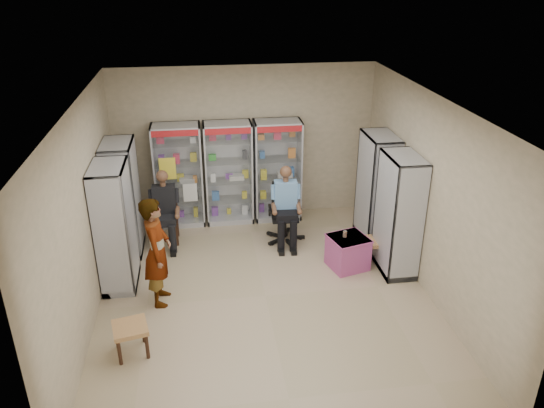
{
  "coord_description": "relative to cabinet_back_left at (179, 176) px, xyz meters",
  "views": [
    {
      "loc": [
        -0.86,
        -6.81,
        4.7
      ],
      "look_at": [
        0.2,
        0.7,
        1.23
      ],
      "focal_mm": 35.0,
      "sensor_mm": 36.0,
      "label": 1
    }
  ],
  "objects": [
    {
      "name": "seated_customer",
      "position": [
        -0.25,
        -0.78,
        -0.33
      ],
      "size": [
        0.44,
        0.6,
        1.34
      ],
      "primitive_type": null,
      "color": "black",
      "rests_on": "floor"
    },
    {
      "name": "cabinet_right_near",
      "position": [
        3.53,
        -2.23,
        0.0
      ],
      "size": [
        0.9,
        0.5,
        2.0
      ],
      "primitive_type": "cube",
      "rotation": [
        0.0,
        0.0,
        1.57
      ],
      "color": "#B8BBC0",
      "rests_on": "floor"
    },
    {
      "name": "room_shell",
      "position": [
        1.3,
        -2.73,
        0.97
      ],
      "size": [
        5.02,
        6.02,
        3.01
      ],
      "color": "#BFAC8E",
      "rests_on": "ground"
    },
    {
      "name": "cabinet_back_right",
      "position": [
        1.9,
        0.0,
        0.0
      ],
      "size": [
        0.9,
        0.5,
        2.0
      ],
      "primitive_type": "cube",
      "color": "#B1B4B9",
      "rests_on": "floor"
    },
    {
      "name": "office_chair",
      "position": [
        1.89,
        -0.98,
        -0.45
      ],
      "size": [
        0.63,
        0.63,
        1.09
      ],
      "primitive_type": "cube",
      "rotation": [
        0.0,
        0.0,
        -0.06
      ],
      "color": "black",
      "rests_on": "floor"
    },
    {
      "name": "floor",
      "position": [
        1.3,
        -2.73,
        -1.0
      ],
      "size": [
        6.0,
        6.0,
        0.0
      ],
      "primitive_type": "plane",
      "color": "tan",
      "rests_on": "ground"
    },
    {
      "name": "tea_glass",
      "position": [
        2.72,
        -2.03,
        -0.39
      ],
      "size": [
        0.07,
        0.07,
        0.1
      ],
      "primitive_type": "cylinder",
      "color": "#511106",
      "rests_on": "pink_trunk"
    },
    {
      "name": "woven_stool_b",
      "position": [
        -0.6,
        -3.78,
        -0.78
      ],
      "size": [
        0.52,
        0.52,
        0.43
      ],
      "primitive_type": "cube",
      "rotation": [
        0.0,
        0.0,
        0.22
      ],
      "color": "tan",
      "rests_on": "floor"
    },
    {
      "name": "cabinet_left_far",
      "position": [
        -0.93,
        -0.93,
        0.0
      ],
      "size": [
        0.9,
        0.5,
        2.0
      ],
      "primitive_type": "cube",
      "rotation": [
        0.0,
        0.0,
        -1.57
      ],
      "color": "silver",
      "rests_on": "floor"
    },
    {
      "name": "cabinet_right_far",
      "position": [
        3.53,
        -1.13,
        0.0
      ],
      "size": [
        0.9,
        0.5,
        2.0
      ],
      "primitive_type": "cube",
      "rotation": [
        0.0,
        0.0,
        1.57
      ],
      "color": "#A7AAAE",
      "rests_on": "floor"
    },
    {
      "name": "cabinet_left_near",
      "position": [
        -0.93,
        -2.03,
        0.0
      ],
      "size": [
        0.9,
        0.5,
        2.0
      ],
      "primitive_type": "cube",
      "rotation": [
        0.0,
        0.0,
        -1.57
      ],
      "color": "#A1A3A7",
      "rests_on": "floor"
    },
    {
      "name": "cabinet_back_mid",
      "position": [
        0.95,
        0.0,
        0.0
      ],
      "size": [
        0.9,
        0.5,
        2.0
      ],
      "primitive_type": "cube",
      "color": "#AEB1B5",
      "rests_on": "floor"
    },
    {
      "name": "standing_man",
      "position": [
        -0.28,
        -2.63,
        -0.15
      ],
      "size": [
        0.44,
        0.64,
        1.7
      ],
      "primitive_type": "imported",
      "rotation": [
        0.0,
        0.0,
        1.52
      ],
      "color": "gray",
      "rests_on": "floor"
    },
    {
      "name": "woven_stool_a",
      "position": [
        3.2,
        -1.94,
        -0.8
      ],
      "size": [
        0.44,
        0.44,
        0.41
      ],
      "primitive_type": "cube",
      "rotation": [
        0.0,
        0.0,
        -0.07
      ],
      "color": "olive",
      "rests_on": "floor"
    },
    {
      "name": "cabinet_back_left",
      "position": [
        0.0,
        0.0,
        0.0
      ],
      "size": [
        0.9,
        0.5,
        2.0
      ],
      "primitive_type": "cube",
      "color": "#A6A9AD",
      "rests_on": "floor"
    },
    {
      "name": "wooden_chair",
      "position": [
        -0.25,
        -0.73,
        -0.53
      ],
      "size": [
        0.42,
        0.42,
        0.94
      ],
      "primitive_type": "cube",
      "color": "#332113",
      "rests_on": "floor"
    },
    {
      "name": "pink_trunk",
      "position": [
        2.78,
        -2.07,
        -0.72
      ],
      "size": [
        0.71,
        0.69,
        0.56
      ],
      "primitive_type": "cube",
      "rotation": [
        0.0,
        0.0,
        0.27
      ],
      "color": "#A6427B",
      "rests_on": "floor"
    },
    {
      "name": "seated_shopkeeper",
      "position": [
        1.89,
        -1.03,
        -0.31
      ],
      "size": [
        0.5,
        0.66,
        1.39
      ],
      "primitive_type": null,
      "rotation": [
        0.0,
        0.0,
        -0.06
      ],
      "color": "#6389C3",
      "rests_on": "floor"
    }
  ]
}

